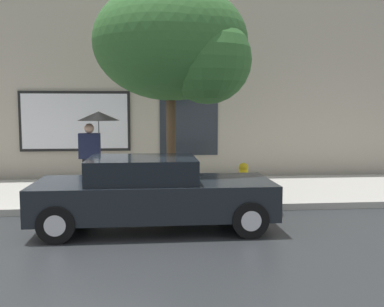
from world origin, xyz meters
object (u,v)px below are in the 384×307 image
(fire_hydrant, at_px, (243,180))
(pedestrian_with_umbrella, at_px, (95,129))
(parked_car, at_px, (152,193))
(street_tree, at_px, (178,46))

(fire_hydrant, height_order, pedestrian_with_umbrella, pedestrian_with_umbrella)
(parked_car, relative_size, fire_hydrant, 5.39)
(street_tree, bearing_deg, fire_hydrant, 8.78)
(parked_car, distance_m, pedestrian_with_umbrella, 3.20)
(parked_car, height_order, fire_hydrant, parked_car)
(parked_car, bearing_deg, fire_hydrant, 42.61)
(parked_car, relative_size, pedestrian_with_umbrella, 2.17)
(parked_car, xyz_separation_m, fire_hydrant, (2.16, 1.99, -0.12))
(fire_hydrant, xyz_separation_m, street_tree, (-1.55, -0.24, 3.06))
(parked_car, relative_size, street_tree, 0.90)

